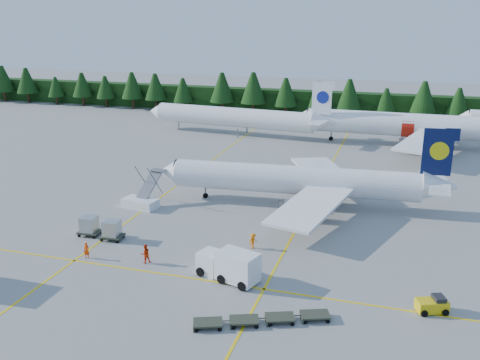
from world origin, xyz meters
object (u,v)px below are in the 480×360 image
(airstairs, at_px, (142,200))
(airliner_red, at_px, (404,125))
(service_truck, at_px, (228,265))
(baggage_tug, at_px, (433,305))
(airliner_navy, at_px, (290,180))

(airstairs, bearing_deg, airliner_red, 64.06)
(service_truck, bearing_deg, baggage_tug, 16.10)
(service_truck, height_order, baggage_tug, service_truck)
(airliner_navy, height_order, baggage_tug, airliner_navy)
(airliner_navy, xyz_separation_m, airliner_red, (13.76, 38.70, 0.62))
(airliner_red, relative_size, airstairs, 6.81)
(airliner_red, relative_size, service_truck, 6.84)
(airstairs, xyz_separation_m, service_truck, (16.96, -15.47, 0.58))
(service_truck, distance_m, baggage_tug, 18.35)
(airstairs, bearing_deg, service_truck, -33.32)
(airstairs, distance_m, service_truck, 22.96)
(airliner_red, bearing_deg, airliner_navy, -109.25)
(airstairs, xyz_separation_m, baggage_tug, (35.28, -15.97, -0.22))
(airliner_navy, bearing_deg, service_truck, -97.89)
(airliner_navy, distance_m, airstairs, 19.43)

